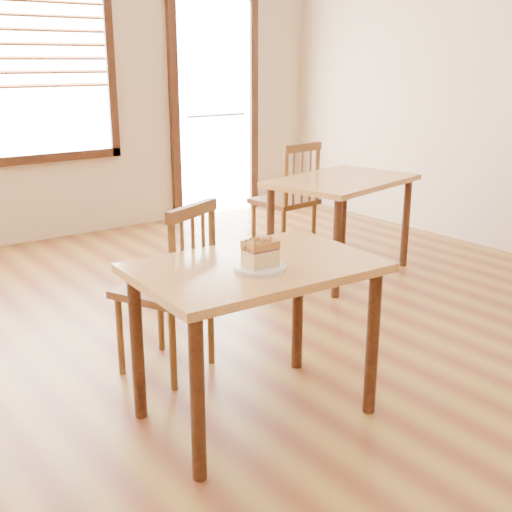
{
  "coord_description": "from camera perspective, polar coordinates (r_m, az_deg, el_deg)",
  "views": [
    {
      "loc": [
        -1.48,
        -1.82,
        1.61
      ],
      "look_at": [
        0.09,
        0.28,
        0.8
      ],
      "focal_mm": 45.0,
      "sensor_mm": 36.0,
      "label": 1
    }
  ],
  "objects": [
    {
      "name": "ground",
      "position": [
        2.85,
        2.08,
        -17.38
      ],
      "size": [
        8.0,
        8.0,
        0.0
      ],
      "primitive_type": "plane",
      "color": "brown"
    },
    {
      "name": "window_right",
      "position": [
        6.07,
        -20.62,
        17.91
      ],
      "size": [
        1.76,
        0.1,
        1.96
      ],
      "color": "white",
      "rests_on": "room_shell"
    },
    {
      "name": "entry_door",
      "position": [
        6.94,
        -3.68,
        13.58
      ],
      "size": [
        1.08,
        0.06,
        2.29
      ],
      "color": "white",
      "rests_on": "ground"
    },
    {
      "name": "cafe_table_main",
      "position": [
        2.87,
        -0.04,
        -2.84
      ],
      "size": [
        1.09,
        0.76,
        0.75
      ],
      "rotation": [
        0.0,
        0.0,
        -0.05
      ],
      "color": "tan",
      "rests_on": "ground"
    },
    {
      "name": "cafe_chair_main",
      "position": [
        3.37,
        -7.59,
        -2.76
      ],
      "size": [
        0.56,
        0.56,
        0.94
      ],
      "rotation": [
        0.0,
        0.0,
        3.56
      ],
      "color": "#572D18",
      "rests_on": "ground"
    },
    {
      "name": "cafe_table_second",
      "position": [
        4.96,
        7.63,
        5.63
      ],
      "size": [
        1.24,
        0.95,
        0.75
      ],
      "rotation": [
        0.0,
        0.0,
        0.21
      ],
      "color": "tan",
      "rests_on": "ground"
    },
    {
      "name": "cafe_chair_second",
      "position": [
        5.36,
        2.83,
        5.04
      ],
      "size": [
        0.48,
        0.48,
        0.99
      ],
      "rotation": [
        0.0,
        0.0,
        3.24
      ],
      "color": "#572D18",
      "rests_on": "ground"
    },
    {
      "name": "plate",
      "position": [
        2.74,
        0.38,
        -1.07
      ],
      "size": [
        0.22,
        0.22,
        0.02
      ],
      "color": "white",
      "rests_on": "cafe_table_main"
    },
    {
      "name": "cake_slice",
      "position": [
        2.72,
        0.4,
        0.32
      ],
      "size": [
        0.15,
        0.11,
        0.13
      ],
      "rotation": [
        0.0,
        0.0,
        -0.03
      ],
      "color": "#F2D289",
      "rests_on": "plate"
    }
  ]
}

